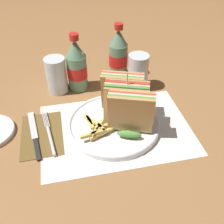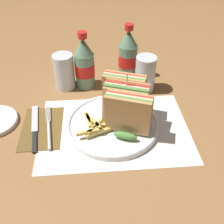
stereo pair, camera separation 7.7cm
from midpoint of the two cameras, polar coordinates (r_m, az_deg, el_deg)
name	(u,v)px [view 1 (the left image)]	position (r m, az deg, el deg)	size (l,w,h in m)	color
ground_plane	(109,132)	(0.77, -3.63, -4.56)	(4.00, 4.00, 0.00)	olive
placemat	(116,129)	(0.77, -2.02, -3.80)	(0.44, 0.31, 0.00)	silver
plate_main	(113,124)	(0.78, -2.54, -2.73)	(0.27, 0.27, 0.02)	white
club_sandwich	(126,103)	(0.74, 0.16, 1.94)	(0.14, 0.20, 0.16)	tan
fries_pile	(96,128)	(0.74, -6.48, -3.56)	(0.10, 0.10, 0.02)	#E0B756
napkin	(42,134)	(0.79, -17.76, -4.71)	(0.12, 0.18, 0.00)	brown
fork	(50,136)	(0.77, -16.21, -5.11)	(0.04, 0.19, 0.01)	silver
knife	(34,135)	(0.79, -19.26, -4.81)	(0.04, 0.20, 0.00)	black
coke_bottle_near	(77,66)	(0.91, -10.13, 9.65)	(0.07, 0.07, 0.20)	slate
coke_bottle_far	(118,55)	(0.97, -0.95, 12.28)	(0.07, 0.07, 0.20)	slate
glass_near	(138,74)	(0.92, 3.23, 8.20)	(0.07, 0.07, 0.13)	silver
glass_far	(57,77)	(0.92, -14.32, 7.25)	(0.07, 0.07, 0.13)	silver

